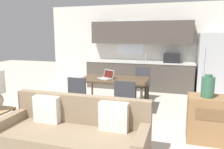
{
  "coord_description": "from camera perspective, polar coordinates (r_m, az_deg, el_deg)",
  "views": [
    {
      "loc": [
        1.18,
        -2.56,
        1.72
      ],
      "look_at": [
        -0.05,
        1.5,
        0.95
      ],
      "focal_mm": 35.0,
      "sensor_mm": 36.0,
      "label": 1
    }
  ],
  "objects": [
    {
      "name": "kitchen_counter",
      "position": [
        7.04,
        7.24,
        3.02
      ],
      "size": [
        3.39,
        0.65,
        2.15
      ],
      "color": "#4C443D",
      "rests_on": "ground_plane"
    },
    {
      "name": "vase",
      "position": [
        3.73,
        23.75,
        -2.91
      ],
      "size": [
        0.2,
        0.2,
        0.36
      ],
      "color": "#336047",
      "rests_on": "credenza"
    },
    {
      "name": "dining_chair_near_right",
      "position": [
        4.18,
        3.75,
        -6.77
      ],
      "size": [
        0.44,
        0.44,
        0.89
      ],
      "rotation": [
        0.0,
        0.0,
        3.1
      ],
      "color": "#38383D",
      "rests_on": "ground_plane"
    },
    {
      "name": "wall_back",
      "position": [
        7.3,
        7.56,
        7.29
      ],
      "size": [
        6.4,
        0.07,
        2.7
      ],
      "color": "silver",
      "rests_on": "ground_plane"
    },
    {
      "name": "credenza",
      "position": [
        3.96,
        26.93,
        -10.67
      ],
      "size": [
        1.07,
        0.45,
        0.76
      ],
      "color": "olive",
      "rests_on": "ground_plane"
    },
    {
      "name": "refrigerator",
      "position": [
        6.92,
        24.39,
        2.44
      ],
      "size": [
        0.73,
        0.7,
        1.77
      ],
      "color": "#B7BABC",
      "rests_on": "ground_plane"
    },
    {
      "name": "dining_chair_far_right",
      "position": [
        5.78,
        7.66,
        -2.05
      ],
      "size": [
        0.46,
        0.46,
        0.89
      ],
      "rotation": [
        0.0,
        0.0,
        -0.11
      ],
      "color": "#38383D",
      "rests_on": "ground_plane"
    },
    {
      "name": "laptop",
      "position": [
        5.01,
        -1.4,
        -0.53
      ],
      "size": [
        0.4,
        0.38,
        0.2
      ],
      "rotation": [
        0.0,
        0.0,
        -0.52
      ],
      "color": "#B7BABC",
      "rests_on": "dining_table"
    },
    {
      "name": "dining_table",
      "position": [
        5.04,
        0.52,
        -1.74
      ],
      "size": [
        1.53,
        0.91,
        0.73
      ],
      "color": "brown",
      "rests_on": "ground_plane"
    },
    {
      "name": "couch",
      "position": [
        3.24,
        -9.91,
        -15.18
      ],
      "size": [
        2.11,
        0.8,
        0.85
      ],
      "color": "#3D2D1E",
      "rests_on": "ground_plane"
    },
    {
      "name": "dining_chair_near_left",
      "position": [
        4.53,
        -8.35,
        -5.49
      ],
      "size": [
        0.45,
        0.45,
        0.89
      ],
      "rotation": [
        0.0,
        0.0,
        3.08
      ],
      "color": "#38383D",
      "rests_on": "ground_plane"
    }
  ]
}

